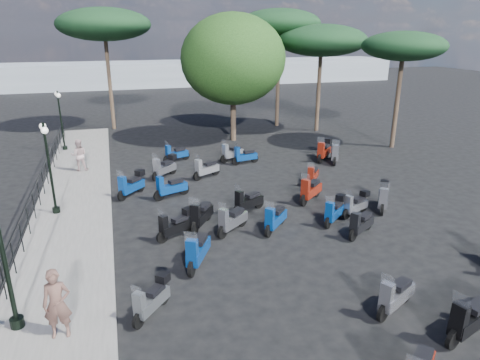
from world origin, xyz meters
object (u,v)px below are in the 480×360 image
object	(u,v)px
scooter_17	(395,296)
scooter_11	(361,224)
scooter_20	(245,156)
pine_2	(104,25)
scooter_26	(335,154)
scooter_5	(198,251)
scooter_6	(275,219)
scooter_12	(248,202)
scooter_4	(176,154)
lamp_post_2	(61,117)
scooter_8	(171,188)
pine_3	(404,47)
pine_0	(280,24)
scooter_18	(356,205)
woman	(57,304)
scooter_1	(201,215)
broadleaf_tree	(233,59)
lamp_post_0	(0,239)
lamp_post_1	(49,163)
scooter_0	(152,300)
scooter_24	(313,175)
scooter_2	(176,225)
scooter_16	(469,320)
pedestrian_far	(79,155)
scooter_15	(232,153)
scooter_7	(232,220)
scooter_14	(206,169)
scooter_3	(131,185)
scooter_13	(334,211)
scooter_25	(324,151)
scooter_19	(310,190)
scooter_23	(383,197)
scooter_9	(165,167)
pine_1	(322,41)

from	to	relation	value
scooter_17	scooter_11	bearing A→B (deg)	-46.86
scooter_20	pine_2	size ratio (longest dim) A/B	0.19
scooter_26	scooter_5	bearing A→B (deg)	70.17
scooter_6	scooter_12	xyz separation A→B (m)	(-0.44, 1.89, -0.01)
scooter_4	pine_2	world-z (taller)	pine_2
lamp_post_2	scooter_8	distance (m)	10.85
pine_3	lamp_post_2	bearing A→B (deg)	166.39
scooter_4	pine_0	bearing A→B (deg)	-70.90
scooter_8	scooter_18	size ratio (longest dim) A/B	1.14
woman	scooter_1	world-z (taller)	woman
scooter_26	broadleaf_tree	size ratio (longest dim) A/B	0.21
lamp_post_0	scooter_4	xyz separation A→B (m)	(5.91, 13.22, -2.08)
lamp_post_1	scooter_18	bearing A→B (deg)	-27.72
scooter_8	scooter_0	bearing A→B (deg)	148.13
scooter_11	scooter_24	size ratio (longest dim) A/B	1.15
scooter_2	pine_3	size ratio (longest dim) A/B	0.21
scooter_16	lamp_post_0	bearing A→B (deg)	53.57
lamp_post_1	scooter_6	distance (m)	8.87
pedestrian_far	scooter_15	world-z (taller)	pedestrian_far
scooter_7	lamp_post_0	bearing A→B (deg)	81.63
scooter_14	scooter_3	bearing A→B (deg)	82.89
scooter_13	scooter_25	bearing A→B (deg)	-64.71
scooter_12	pine_2	size ratio (longest dim) A/B	0.18
scooter_14	scooter_2	bearing A→B (deg)	129.39
scooter_11	scooter_20	size ratio (longest dim) A/B	0.90
scooter_0	scooter_2	distance (m)	4.40
scooter_3	scooter_12	xyz separation A→B (m)	(4.39, -3.22, -0.06)
lamp_post_2	broadleaf_tree	xyz separation A→B (m)	(10.61, -0.13, 3.09)
scooter_18	scooter_7	bearing A→B (deg)	67.42
lamp_post_2	scooter_25	xyz separation A→B (m)	(14.24, -6.13, -1.60)
broadleaf_tree	pine_0	bearing A→B (deg)	37.75
scooter_19	broadleaf_tree	distance (m)	12.40
lamp_post_2	pine_2	size ratio (longest dim) A/B	0.41
scooter_4	lamp_post_1	bearing A→B (deg)	116.32
pine_0	pine_2	xyz separation A→B (m)	(-12.11, 2.49, -0.06)
scooter_23	scooter_25	bearing A→B (deg)	-62.96
lamp_post_2	scooter_20	xyz separation A→B (m)	(9.71, -5.55, -1.71)
lamp_post_2	scooter_9	distance (m)	8.52
scooter_1	scooter_25	bearing A→B (deg)	-107.72
scooter_3	scooter_26	xyz separation A→B (m)	(11.12, 1.95, -0.01)
scooter_15	lamp_post_2	bearing A→B (deg)	37.43
scooter_1	scooter_8	distance (m)	3.42
scooter_16	scooter_24	distance (m)	11.10
pine_3	scooter_5	bearing A→B (deg)	-143.90
scooter_1	pine_0	distance (m)	19.90
lamp_post_2	scooter_24	size ratio (longest dim) A/B	2.79
scooter_9	scooter_18	world-z (taller)	scooter_9
scooter_7	woman	bearing A→B (deg)	90.60
broadleaf_tree	pine_1	distance (m)	6.84
scooter_12	scooter_18	world-z (taller)	scooter_12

